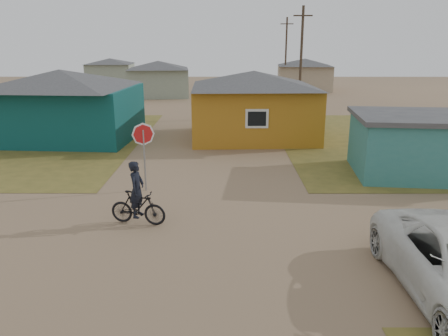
# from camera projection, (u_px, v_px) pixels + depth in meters

# --- Properties ---
(ground) EXTENTS (120.00, 120.00, 0.00)m
(ground) POSITION_uv_depth(u_px,v_px,m) (196.00, 240.00, 12.60)
(ground) COLOR #8B6E50
(house_teal) EXTENTS (8.93, 7.08, 4.00)m
(house_teal) POSITION_uv_depth(u_px,v_px,m) (62.00, 104.00, 25.01)
(house_teal) COLOR #0B3E3F
(house_teal) RESTS_ON ground
(house_yellow) EXTENTS (7.72, 6.76, 3.90)m
(house_yellow) POSITION_uv_depth(u_px,v_px,m) (253.00, 104.00, 25.47)
(house_yellow) COLOR #B1741B
(house_yellow) RESTS_ON ground
(shed_turquoise) EXTENTS (6.71, 4.93, 2.60)m
(shed_turquoise) POSITION_uv_depth(u_px,v_px,m) (429.00, 145.00, 18.44)
(shed_turquoise) COLOR #367771
(shed_turquoise) RESTS_ON ground
(house_pale_west) EXTENTS (7.04, 6.15, 3.60)m
(house_pale_west) POSITION_uv_depth(u_px,v_px,m) (159.00, 78.00, 44.74)
(house_pale_west) COLOR gray
(house_pale_west) RESTS_ON ground
(house_beige_east) EXTENTS (6.95, 6.05, 3.60)m
(house_beige_east) POSITION_uv_depth(u_px,v_px,m) (304.00, 74.00, 50.45)
(house_beige_east) COLOR tan
(house_beige_east) RESTS_ON ground
(house_pale_north) EXTENTS (6.28, 5.81, 3.40)m
(house_pale_north) POSITION_uv_depth(u_px,v_px,m) (110.00, 71.00, 56.31)
(house_pale_north) COLOR gray
(house_pale_north) RESTS_ON ground
(utility_pole_near) EXTENTS (1.40, 0.20, 8.00)m
(utility_pole_near) POSITION_uv_depth(u_px,v_px,m) (301.00, 60.00, 32.54)
(utility_pole_near) COLOR #423328
(utility_pole_near) RESTS_ON ground
(utility_pole_far) EXTENTS (1.40, 0.20, 8.00)m
(utility_pole_far) POSITION_uv_depth(u_px,v_px,m) (286.00, 54.00, 47.89)
(utility_pole_far) COLOR #423328
(utility_pole_far) RESTS_ON ground
(stop_sign) EXTENTS (0.86, 0.07, 2.63)m
(stop_sign) POSITION_uv_depth(u_px,v_px,m) (144.00, 142.00, 16.28)
(stop_sign) COLOR gray
(stop_sign) RESTS_ON ground
(cyclist) EXTENTS (1.86, 0.87, 2.03)m
(cyclist) POSITION_uv_depth(u_px,v_px,m) (138.00, 202.00, 13.54)
(cyclist) COLOR black
(cyclist) RESTS_ON ground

